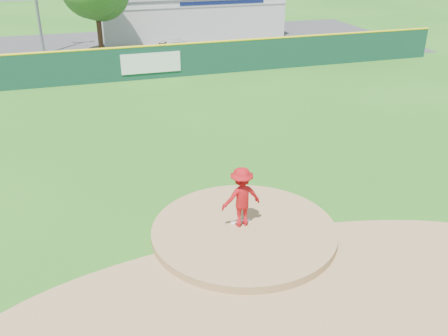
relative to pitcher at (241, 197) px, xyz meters
name	(u,v)px	position (x,y,z in m)	size (l,w,h in m)	color
ground	(244,235)	(0.03, -0.20, -1.18)	(120.00, 120.00, 0.00)	#286B19
pitchers_mound	(244,235)	(0.03, -0.20, -1.18)	(5.50, 5.50, 0.50)	#9E774C
pitching_rubber	(241,222)	(0.03, 0.10, -0.91)	(0.60, 0.15, 0.04)	white
infield_dirt_arc	(284,298)	(0.03, -3.20, -1.18)	(15.40, 15.40, 0.01)	#9E774C
parking_lot	(127,49)	(0.03, 26.80, -1.17)	(44.00, 16.00, 0.02)	#38383A
pitcher	(241,197)	(0.00, 0.00, 0.00)	(1.20, 0.69, 1.86)	#AD0E14
van	(179,48)	(3.32, 22.98, -0.55)	(2.04, 4.43, 1.23)	silver
pool_building_grp	(187,14)	(6.03, 31.79, 0.48)	(15.20, 8.20, 3.31)	silver
fence_banners	(40,71)	(-5.98, 17.72, -0.18)	(16.34, 0.04, 1.20)	#600D11
outfield_fence	(145,62)	(0.03, 17.80, -0.09)	(40.00, 0.14, 2.07)	#123C2F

